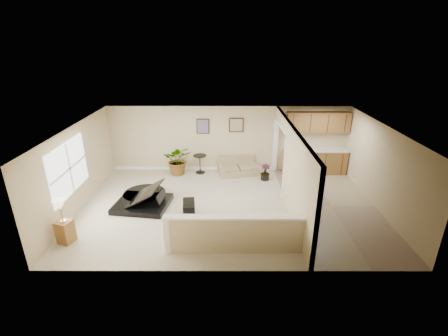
{
  "coord_description": "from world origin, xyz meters",
  "views": [
    {
      "loc": [
        -0.13,
        -8.84,
        4.85
      ],
      "look_at": [
        -0.15,
        0.4,
        1.11
      ],
      "focal_mm": 26.0,
      "sensor_mm": 36.0,
      "label": 1
    }
  ],
  "objects_px": {
    "piano_bench": "(189,209)",
    "piano": "(141,186)",
    "palm_plant": "(178,160)",
    "lamp_stand": "(64,225)",
    "small_plant": "(265,173)",
    "accent_table": "(200,162)",
    "loveseat": "(238,166)"
  },
  "relations": [
    {
      "from": "palm_plant",
      "to": "accent_table",
      "type": "bearing_deg",
      "value": 7.26
    },
    {
      "from": "piano_bench",
      "to": "loveseat",
      "type": "distance_m",
      "value": 3.55
    },
    {
      "from": "piano_bench",
      "to": "piano",
      "type": "bearing_deg",
      "value": 154.84
    },
    {
      "from": "piano_bench",
      "to": "small_plant",
      "type": "distance_m",
      "value": 3.61
    },
    {
      "from": "piano_bench",
      "to": "lamp_stand",
      "type": "distance_m",
      "value": 3.27
    },
    {
      "from": "lamp_stand",
      "to": "piano_bench",
      "type": "bearing_deg",
      "value": 23.45
    },
    {
      "from": "accent_table",
      "to": "small_plant",
      "type": "height_order",
      "value": "accent_table"
    },
    {
      "from": "piano",
      "to": "palm_plant",
      "type": "distance_m",
      "value": 2.55
    },
    {
      "from": "piano_bench",
      "to": "accent_table",
      "type": "xyz_separation_m",
      "value": [
        0.09,
        3.24,
        0.24
      ]
    },
    {
      "from": "palm_plant",
      "to": "lamp_stand",
      "type": "relative_size",
      "value": 0.95
    },
    {
      "from": "small_plant",
      "to": "piano_bench",
      "type": "bearing_deg",
      "value": -133.95
    },
    {
      "from": "piano_bench",
      "to": "palm_plant",
      "type": "relative_size",
      "value": 0.59
    },
    {
      "from": "piano_bench",
      "to": "loveseat",
      "type": "bearing_deg",
      "value": 64.29
    },
    {
      "from": "lamp_stand",
      "to": "small_plant",
      "type": "bearing_deg",
      "value": 35.34
    },
    {
      "from": "accent_table",
      "to": "small_plant",
      "type": "relative_size",
      "value": 1.21
    },
    {
      "from": "palm_plant",
      "to": "small_plant",
      "type": "height_order",
      "value": "palm_plant"
    },
    {
      "from": "palm_plant",
      "to": "small_plant",
      "type": "distance_m",
      "value": 3.28
    },
    {
      "from": "piano",
      "to": "lamp_stand",
      "type": "xyz_separation_m",
      "value": [
        -1.45,
        -2.02,
        -0.12
      ]
    },
    {
      "from": "accent_table",
      "to": "lamp_stand",
      "type": "height_order",
      "value": "lamp_stand"
    },
    {
      "from": "loveseat",
      "to": "piano",
      "type": "bearing_deg",
      "value": -153.0
    },
    {
      "from": "loveseat",
      "to": "accent_table",
      "type": "distance_m",
      "value": 1.46
    },
    {
      "from": "piano_bench",
      "to": "accent_table",
      "type": "height_order",
      "value": "accent_table"
    },
    {
      "from": "piano",
      "to": "piano_bench",
      "type": "xyz_separation_m",
      "value": [
        1.54,
        -0.72,
        -0.41
      ]
    },
    {
      "from": "piano_bench",
      "to": "accent_table",
      "type": "distance_m",
      "value": 3.25
    },
    {
      "from": "piano",
      "to": "lamp_stand",
      "type": "relative_size",
      "value": 1.73
    },
    {
      "from": "loveseat",
      "to": "small_plant",
      "type": "height_order",
      "value": "loveseat"
    },
    {
      "from": "piano",
      "to": "lamp_stand",
      "type": "height_order",
      "value": "piano"
    },
    {
      "from": "small_plant",
      "to": "piano",
      "type": "bearing_deg",
      "value": -155.09
    },
    {
      "from": "small_plant",
      "to": "loveseat",
      "type": "bearing_deg",
      "value": 148.23
    },
    {
      "from": "piano_bench",
      "to": "small_plant",
      "type": "xyz_separation_m",
      "value": [
        2.5,
        2.6,
        0.03
      ]
    },
    {
      "from": "piano_bench",
      "to": "small_plant",
      "type": "bearing_deg",
      "value": 46.05
    },
    {
      "from": "piano",
      "to": "piano_bench",
      "type": "relative_size",
      "value": 3.09
    }
  ]
}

